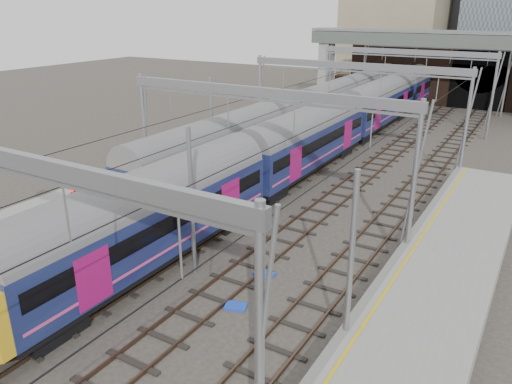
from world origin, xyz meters
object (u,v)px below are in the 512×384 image
Objects in this scene: train_main at (348,119)px; signal_near_centre at (87,253)px; train_second at (313,112)px; signal_near_left at (81,220)px.

train_main is 15.29× the size of signal_near_centre.
train_second is at bearing 87.17° from signal_near_centre.
train_main reaches higher than signal_near_left.
train_main is 1.37× the size of train_second.
train_second is 10.60× the size of signal_near_left.
train_second reaches higher than signal_near_left.
signal_near_left is (2.14, -28.94, 0.44)m from train_second.
train_main is 4.26m from train_second.
train_main is 14.55× the size of signal_near_left.
signal_near_left is at bearing -93.87° from train_main.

